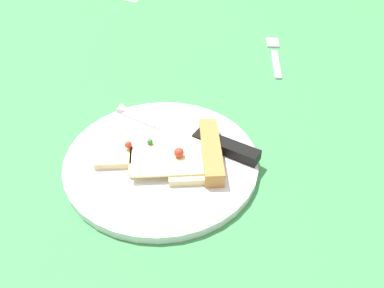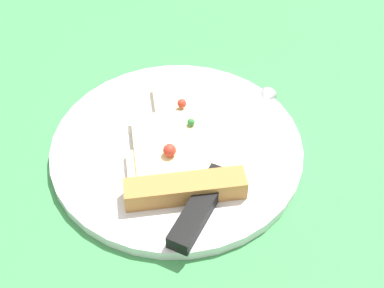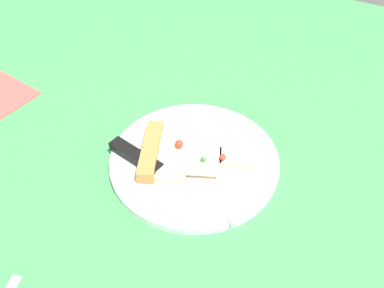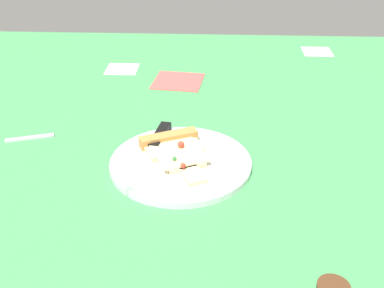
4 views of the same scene
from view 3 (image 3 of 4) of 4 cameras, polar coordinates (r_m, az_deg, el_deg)
name	(u,v)px [view 3 (image 3 of 4)]	position (r cm, az deg, el deg)	size (l,w,h in cm)	color
ground_plane	(137,177)	(65.62, -7.88, -4.72)	(156.71, 156.71, 3.00)	#3D8C4C
plate	(194,160)	(64.62, 0.34, -2.36)	(27.25, 27.25, 1.20)	silver
pizza_slice	(178,154)	(63.77, -2.01, -1.38)	(14.73, 19.07, 2.65)	beige
knife	(157,171)	(61.74, -4.96, -3.84)	(6.20, 24.00, 2.45)	silver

